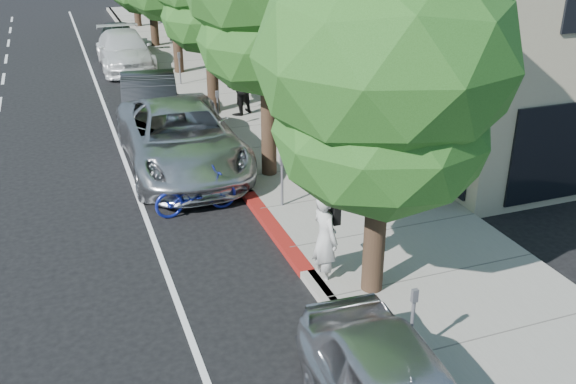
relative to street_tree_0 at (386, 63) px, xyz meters
name	(u,v)px	position (x,y,z in m)	size (l,w,h in m)	color
ground	(290,253)	(-0.90, 2.00, -4.43)	(120.00, 120.00, 0.00)	black
sidewalk	(271,126)	(1.40, 10.00, -4.35)	(4.60, 56.00, 0.15)	gray
curb	(202,133)	(-0.90, 10.00, -4.35)	(0.30, 56.00, 0.15)	#9E998E
curb_red_segment	(274,230)	(-0.90, 3.00, -4.35)	(0.32, 4.00, 0.15)	maroon
street_tree_0	(386,63)	(0.00, 0.00, 0.00)	(4.38, 4.38, 7.17)	black
cyclist	(325,238)	(-0.65, 0.75, -3.47)	(0.69, 0.46, 1.90)	silver
bicycle	(196,193)	(-2.30, 4.60, -3.90)	(0.70, 1.99, 1.05)	#16239D
silver_suv	(181,138)	(-2.04, 7.50, -3.54)	(2.96, 6.41, 1.78)	silver
dark_sedan	(150,101)	(-2.24, 11.61, -3.60)	(1.75, 5.01, 1.65)	black
white_pickup	(125,50)	(-1.98, 20.13, -3.63)	(2.22, 5.46, 1.59)	white
dark_suv_far	(119,38)	(-1.84, 23.62, -3.71)	(1.70, 4.23, 1.44)	black
pedestrian	(238,86)	(0.71, 11.34, -3.29)	(0.96, 0.75, 1.98)	black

